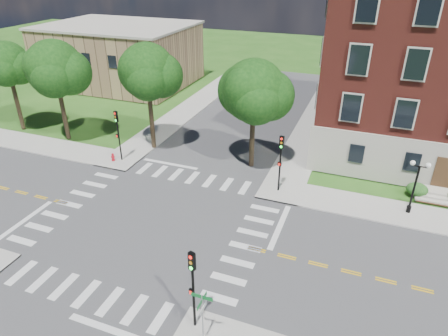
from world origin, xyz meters
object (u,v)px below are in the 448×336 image
(twin_lamp_west, at_px, (415,184))
(street_sign_pole, at_px, (202,309))
(traffic_signal_se, at_px, (193,281))
(traffic_signal_ne, at_px, (281,157))
(traffic_signal_nw, at_px, (118,129))
(fire_hydrant, at_px, (113,157))

(twin_lamp_west, bearing_deg, street_sign_pole, -121.82)
(traffic_signal_se, distance_m, traffic_signal_ne, 14.71)
(street_sign_pole, bearing_deg, traffic_signal_se, 138.10)
(traffic_signal_se, relative_size, traffic_signal_nw, 1.00)
(twin_lamp_west, height_order, fire_hydrant, twin_lamp_west)
(twin_lamp_west, xyz_separation_m, street_sign_pole, (-9.82, -15.83, -0.21))
(traffic_signal_ne, relative_size, traffic_signal_nw, 1.00)
(traffic_signal_nw, bearing_deg, traffic_signal_se, -46.02)
(twin_lamp_west, bearing_deg, traffic_signal_nw, -179.37)
(traffic_signal_ne, distance_m, traffic_signal_nw, 15.08)
(traffic_signal_se, relative_size, traffic_signal_ne, 1.00)
(traffic_signal_ne, relative_size, street_sign_pole, 1.55)
(twin_lamp_west, relative_size, fire_hydrant, 5.64)
(twin_lamp_west, distance_m, fire_hydrant, 25.65)
(traffic_signal_se, bearing_deg, street_sign_pole, -41.90)
(traffic_signal_ne, xyz_separation_m, twin_lamp_west, (9.86, 0.42, -0.66))
(traffic_signal_se, distance_m, street_sign_pole, 1.39)
(traffic_signal_nw, height_order, twin_lamp_west, traffic_signal_nw)
(traffic_signal_ne, bearing_deg, fire_hydrant, -178.89)
(traffic_signal_se, bearing_deg, traffic_signal_nw, 133.98)
(traffic_signal_nw, relative_size, twin_lamp_west, 1.13)
(fire_hydrant, bearing_deg, traffic_signal_se, -43.93)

